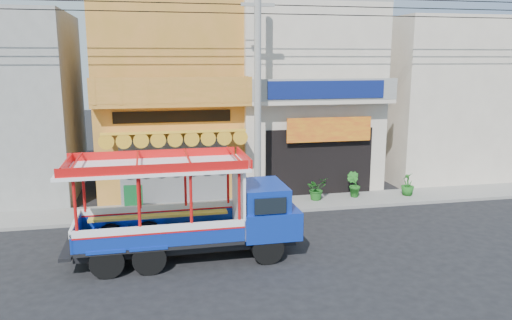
{
  "coord_description": "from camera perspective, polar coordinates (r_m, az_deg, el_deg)",
  "views": [
    {
      "loc": [
        -4.79,
        -14.48,
        5.76
      ],
      "look_at": [
        -1.23,
        2.5,
        2.22
      ],
      "focal_mm": 35.0,
      "sensor_mm": 36.0,
      "label": 1
    }
  ],
  "objects": [
    {
      "name": "ground",
      "position": [
        16.3,
        6.12,
        -9.21
      ],
      "size": [
        90.0,
        90.0,
        0.0
      ],
      "primitive_type": "plane",
      "color": "black",
      "rests_on": "ground"
    },
    {
      "name": "sidewalk",
      "position": [
        19.92,
        2.58,
        -5.09
      ],
      "size": [
        30.0,
        2.0,
        0.12
      ],
      "primitive_type": "cube",
      "color": "slate",
      "rests_on": "ground"
    },
    {
      "name": "shophouse_left",
      "position": [
        22.51,
        -9.88,
        7.17
      ],
      "size": [
        6.0,
        7.5,
        8.24
      ],
      "color": "#AB7726",
      "rests_on": "ground"
    },
    {
      "name": "shophouse_right",
      "position": [
        23.5,
        5.02,
        7.47
      ],
      "size": [
        6.0,
        6.75,
        8.24
      ],
      "color": "#C1B39E",
      "rests_on": "ground"
    },
    {
      "name": "party_pilaster",
      "position": [
        19.77,
        -0.76,
        6.44
      ],
      "size": [
        0.35,
        0.3,
        8.0
      ],
      "primitive_type": "cube",
      "color": "#C1B39E",
      "rests_on": "ground"
    },
    {
      "name": "filler_building_right",
      "position": [
        26.44,
        19.76,
        6.62
      ],
      "size": [
        6.0,
        6.0,
        7.6
      ],
      "primitive_type": "cube",
      "color": "#C1B39E",
      "rests_on": "ground"
    },
    {
      "name": "utility_pole",
      "position": [
        18.22,
        0.65,
        9.26
      ],
      "size": [
        28.0,
        0.26,
        9.0
      ],
      "color": "gray",
      "rests_on": "ground"
    },
    {
      "name": "songthaew_truck",
      "position": [
        14.59,
        -6.19,
        -5.56
      ],
      "size": [
        6.62,
        2.3,
        3.08
      ],
      "color": "black",
      "rests_on": "ground"
    },
    {
      "name": "green_sign",
      "position": [
        19.14,
        -13.81,
        -4.57
      ],
      "size": [
        0.68,
        0.37,
        1.04
      ],
      "color": "black",
      "rests_on": "sidewalk"
    },
    {
      "name": "potted_plant_a",
      "position": [
        20.38,
        6.92,
        -3.25
      ],
      "size": [
        1.03,
        0.96,
        0.92
      ],
      "primitive_type": "imported",
      "rotation": [
        0.0,
        0.0,
        0.35
      ],
      "color": "#1D621C",
      "rests_on": "sidewalk"
    },
    {
      "name": "potted_plant_b",
      "position": [
        21.05,
        11.09,
        -2.77
      ],
      "size": [
        0.71,
        0.73,
        1.03
      ],
      "primitive_type": "imported",
      "rotation": [
        0.0,
        0.0,
        2.25
      ],
      "color": "#1D621C",
      "rests_on": "sidewalk"
    },
    {
      "name": "potted_plant_c",
      "position": [
        21.82,
        16.95,
        -2.63
      ],
      "size": [
        0.76,
        0.76,
        0.97
      ],
      "primitive_type": "imported",
      "rotation": [
        0.0,
        0.0,
        4.1
      ],
      "color": "#1D621C",
      "rests_on": "sidewalk"
    }
  ]
}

